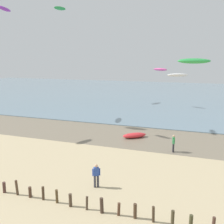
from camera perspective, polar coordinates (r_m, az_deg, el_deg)
wet_sand_strip at (r=31.22m, az=1.12°, el=-5.04°), size 120.00×8.83×0.01m
sea at (r=69.04m, az=11.58°, el=3.88°), size 160.00×70.00×0.10m
groyne_mid at (r=16.45m, az=-3.67°, el=-19.38°), size 13.41×0.36×1.05m
person_by_waterline at (r=26.12m, az=13.26°, el=-6.58°), size 0.29×0.56×1.71m
person_left_flank at (r=18.83m, az=-3.44°, el=-13.54°), size 0.50×0.37×1.71m
grounded_kite at (r=30.22m, az=4.91°, el=-5.09°), size 2.85×2.55×0.57m
kite_aloft_2 at (r=56.63m, az=-11.30°, el=21.29°), size 1.89×3.14×0.84m
kite_aloft_4 at (r=49.26m, az=10.46°, el=9.10°), size 3.05×2.16×0.70m
kite_aloft_5 at (r=43.07m, az=-22.47°, el=20.09°), size 1.87×3.47×0.90m
kite_aloft_7 at (r=32.00m, az=14.12°, el=7.81°), size 2.60×1.71×0.57m
kite_aloft_9 at (r=23.60m, az=17.46°, el=10.57°), size 2.91×1.59×0.51m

